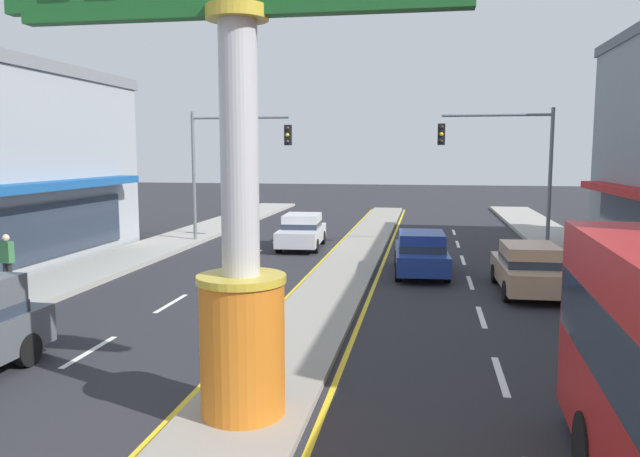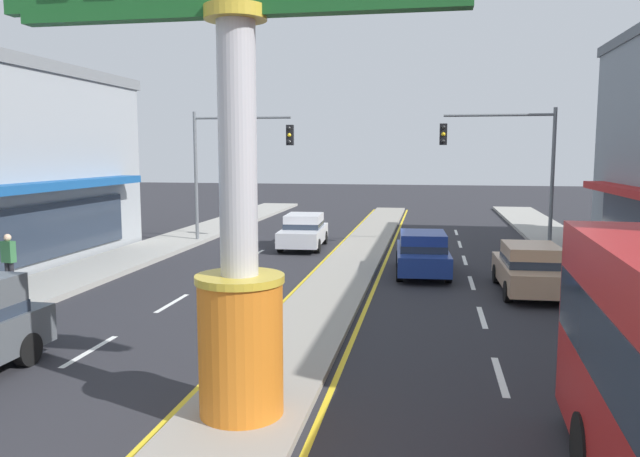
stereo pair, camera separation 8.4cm
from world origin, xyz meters
The scene contains 10 objects.
median_strip centered at (0.00, 18.00, 0.07)m, with size 2.08×52.00×0.14m, color gray.
sidewalk_left centered at (-9.03, 16.00, 0.09)m, with size 2.78×60.00×0.18m, color #9E9B93.
lane_markings centered at (0.00, 16.65, 0.00)m, with size 8.82×52.00×0.01m.
district_sign centered at (0.00, 6.38, 3.81)m, with size 7.55×1.42×7.65m.
traffic_light_left_side centered at (-6.28, 25.06, 4.25)m, with size 4.86×0.46×6.20m.
traffic_light_right_side centered at (6.28, 24.95, 4.25)m, with size 4.86×0.46×6.20m.
sedan_near_right_lane centered at (2.70, 19.12, 0.79)m, with size 2.03×4.40×1.53m.
sedan_near_left_lane centered at (5.99, 16.75, 0.79)m, with size 1.91×4.34×1.53m.
sedan_mid_left_lane centered at (-2.70, 24.42, 0.79)m, with size 2.01×4.39×1.53m.
pedestrian_near_kerb centered at (-9.57, 13.66, 1.15)m, with size 0.44×0.29×1.71m.
Camera 1 is at (2.85, -2.86, 4.34)m, focal length 34.82 mm.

